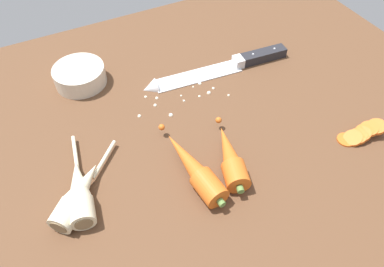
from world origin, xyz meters
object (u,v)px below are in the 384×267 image
(whole_carrot, at_px, (194,168))
(carrot_slice_stack, at_px, (361,134))
(prep_bowl, at_px, (80,75))
(whole_carrot_second, at_px, (230,158))
(parsnip_mid_left, at_px, (78,194))
(chefs_knife, at_px, (215,69))
(parsnip_front, at_px, (79,191))

(whole_carrot, xyz_separation_m, carrot_slice_stack, (0.32, -0.07, -0.01))
(carrot_slice_stack, xyz_separation_m, prep_bowl, (-0.43, 0.40, 0.01))
(whole_carrot_second, xyz_separation_m, parsnip_mid_left, (-0.26, 0.05, -0.00))
(chefs_knife, relative_size, carrot_slice_stack, 3.69)
(prep_bowl, bearing_deg, whole_carrot, -71.84)
(whole_carrot_second, distance_m, parsnip_mid_left, 0.26)
(prep_bowl, bearing_deg, whole_carrot_second, -62.59)
(chefs_knife, height_order, parsnip_front, parsnip_front)
(whole_carrot, xyz_separation_m, whole_carrot_second, (0.07, -0.01, -0.00))
(whole_carrot, distance_m, carrot_slice_stack, 0.33)
(whole_carrot_second, height_order, parsnip_mid_left, whole_carrot_second)
(whole_carrot, xyz_separation_m, parsnip_front, (-0.19, 0.04, -0.00))
(whole_carrot, relative_size, parsnip_front, 1.05)
(whole_carrot_second, relative_size, parsnip_mid_left, 1.07)
(whole_carrot_second, bearing_deg, parsnip_mid_left, 169.53)
(parsnip_mid_left, relative_size, prep_bowl, 1.39)
(chefs_knife, height_order, carrot_slice_stack, carrot_slice_stack)
(parsnip_front, xyz_separation_m, carrot_slice_stack, (0.51, -0.11, -0.01))
(carrot_slice_stack, relative_size, prep_bowl, 0.86)
(whole_carrot_second, bearing_deg, parsnip_front, 168.22)
(prep_bowl, bearing_deg, chefs_knife, -19.63)
(chefs_knife, relative_size, prep_bowl, 3.17)
(whole_carrot, bearing_deg, carrot_slice_stack, -11.40)
(chefs_knife, relative_size, parsnip_mid_left, 2.28)
(parsnip_front, distance_m, prep_bowl, 0.30)
(parsnip_front, distance_m, carrot_slice_stack, 0.52)
(whole_carrot, height_order, prep_bowl, whole_carrot)
(whole_carrot_second, distance_m, carrot_slice_stack, 0.26)
(whole_carrot_second, xyz_separation_m, parsnip_front, (-0.26, 0.05, -0.00))
(carrot_slice_stack, distance_m, prep_bowl, 0.59)
(chefs_knife, xyz_separation_m, carrot_slice_stack, (0.15, -0.30, 0.00))
(parsnip_mid_left, bearing_deg, prep_bowl, 74.19)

